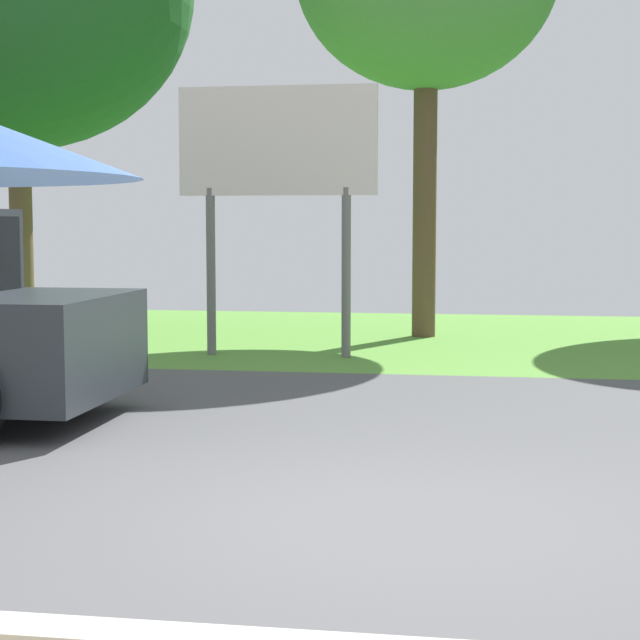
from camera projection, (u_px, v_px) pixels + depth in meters
The scene contains 2 objects.
ground_plane at pixel (388, 431), 9.05m from camera, with size 40.00×22.00×0.20m.
roadside_billboard at pixel (277, 161), 13.49m from camera, with size 2.60×0.12×3.50m.
Camera 1 is at (0.81, -5.96, 1.77)m, focal length 58.63 mm.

